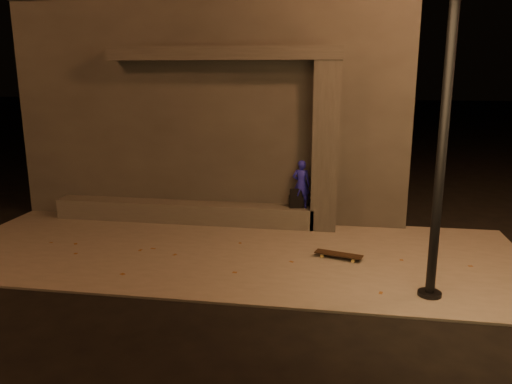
% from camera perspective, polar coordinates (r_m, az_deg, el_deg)
% --- Properties ---
extents(ground, '(120.00, 120.00, 0.00)m').
position_cam_1_polar(ground, '(7.92, -5.97, -11.91)').
color(ground, black).
rests_on(ground, ground).
extents(sidewalk, '(11.00, 4.40, 0.04)m').
position_cam_1_polar(sidewalk, '(9.70, -2.85, -6.84)').
color(sidewalk, '#67635B').
rests_on(sidewalk, ground).
extents(building, '(9.00, 5.10, 5.22)m').
position_cam_1_polar(building, '(13.72, -3.12, 10.20)').
color(building, '#3B3835').
rests_on(building, ground).
extents(ledge, '(6.00, 0.55, 0.45)m').
position_cam_1_polar(ledge, '(11.61, -8.30, -2.26)').
color(ledge, '#524F4A').
rests_on(ledge, sidewalk).
extents(column, '(0.55, 0.55, 3.60)m').
position_cam_1_polar(column, '(10.75, 7.96, 5.08)').
color(column, '#3B3835').
rests_on(column, sidewalk).
extents(canopy, '(5.00, 0.70, 0.28)m').
position_cam_1_polar(canopy, '(10.97, -3.69, 15.51)').
color(canopy, '#3B3835').
rests_on(canopy, column).
extents(skateboarder, '(0.40, 0.27, 1.06)m').
position_cam_1_polar(skateboarder, '(10.92, 5.20, 0.92)').
color(skateboarder, '#1E1DBD').
rests_on(skateboarder, ledge).
extents(backpack, '(0.35, 0.26, 0.44)m').
position_cam_1_polar(backpack, '(11.02, 4.64, -0.99)').
color(backpack, black).
rests_on(backpack, ledge).
extents(skateboard, '(0.90, 0.46, 0.10)m').
position_cam_1_polar(skateboard, '(9.39, 9.43, -7.07)').
color(skateboard, black).
rests_on(skateboard, sidewalk).
extents(street_lamp_0, '(0.36, 0.36, 6.62)m').
position_cam_1_polar(street_lamp_0, '(7.61, 21.43, 15.55)').
color(street_lamp_0, black).
rests_on(street_lamp_0, ground).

